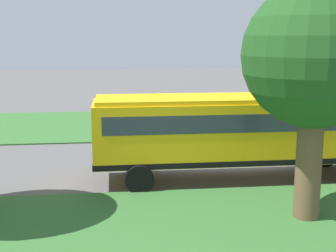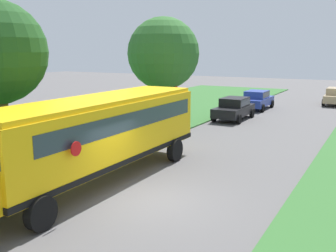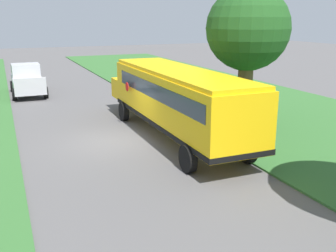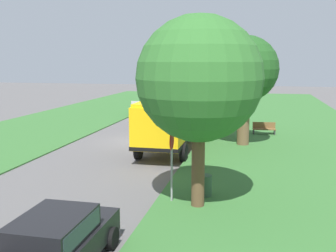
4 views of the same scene
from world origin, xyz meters
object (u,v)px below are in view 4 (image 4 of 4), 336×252
at_px(pickup_truck, 150,103).
at_px(park_bench, 264,129).
at_px(oak_tree_beside_bus, 246,71).
at_px(oak_tree_roadside_mid, 198,80).
at_px(stop_sign, 172,158).
at_px(car_black_nearest, 55,241).
at_px(trash_bin, 205,186).
at_px(school_bus, 175,115).

distance_m(pickup_truck, park_bench, 14.33).
bearing_deg(oak_tree_beside_bus, park_bench, -108.64).
relative_size(pickup_truck, oak_tree_roadside_mid, 0.78).
bearing_deg(park_bench, stop_sign, 76.00).
bearing_deg(car_black_nearest, trash_bin, -114.75).
bearing_deg(oak_tree_beside_bus, stop_sign, 77.72).
distance_m(pickup_truck, trash_bin, 24.58).
bearing_deg(school_bus, stop_sign, 100.64).
xyz_separation_m(pickup_truck, trash_bin, (-8.45, 23.07, -0.62)).
bearing_deg(pickup_truck, car_black_nearest, 100.57).
distance_m(pickup_truck, stop_sign, 25.02).
xyz_separation_m(stop_sign, park_bench, (-3.67, -14.73, -1.26)).
distance_m(car_black_nearest, stop_sign, 5.88).
bearing_deg(stop_sign, oak_tree_roadside_mid, 161.33).
distance_m(school_bus, car_black_nearest, 15.63).
relative_size(oak_tree_roadside_mid, stop_sign, 2.53).
bearing_deg(oak_tree_roadside_mid, oak_tree_beside_bus, -96.95).
bearing_deg(oak_tree_roadside_mid, trash_bin, -97.02).
height_order(car_black_nearest, park_bench, car_black_nearest).
bearing_deg(stop_sign, trash_bin, -143.24).
height_order(oak_tree_beside_bus, stop_sign, oak_tree_beside_bus).
distance_m(oak_tree_roadside_mid, trash_bin, 4.39).
distance_m(school_bus, stop_sign, 10.24).
xyz_separation_m(car_black_nearest, stop_sign, (-1.80, -5.54, 0.86)).
bearing_deg(park_bench, pickup_truck, -39.96).
distance_m(stop_sign, park_bench, 15.24).
relative_size(pickup_truck, park_bench, 3.31).
bearing_deg(stop_sign, pickup_truck, -73.03).
bearing_deg(oak_tree_roadside_mid, pickup_truck, -71.12).
bearing_deg(trash_bin, pickup_truck, -69.89).
relative_size(school_bus, pickup_truck, 2.30).
height_order(stop_sign, park_bench, stop_sign).
bearing_deg(oak_tree_roadside_mid, car_black_nearest, 61.70).
xyz_separation_m(pickup_truck, park_bench, (-10.97, 9.19, -0.60)).
xyz_separation_m(oak_tree_roadside_mid, park_bench, (-2.67, -15.07, -4.20)).
relative_size(park_bench, trash_bin, 1.81).
distance_m(pickup_truck, oak_tree_roadside_mid, 25.90).
relative_size(oak_tree_beside_bus, trash_bin, 7.61).
bearing_deg(school_bus, trash_bin, 108.25).
relative_size(school_bus, stop_sign, 4.53).
xyz_separation_m(school_bus, oak_tree_roadside_mid, (-2.89, 10.40, 2.75)).
xyz_separation_m(car_black_nearest, oak_tree_beside_bus, (-4.16, -16.39, 3.80)).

